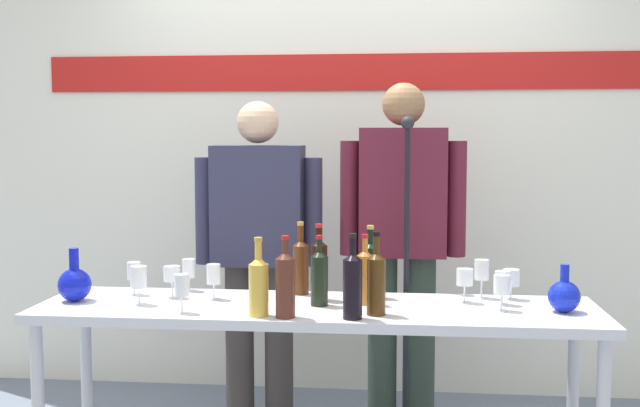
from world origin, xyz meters
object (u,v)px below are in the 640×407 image
at_px(wine_bottle_1, 365,275).
at_px(wine_glass_left_5, 172,275).
at_px(wine_glass_right_4, 511,278).
at_px(wine_bottle_3, 320,267).
at_px(wine_glass_right_3, 503,281).
at_px(wine_bottle_2, 259,284).
at_px(wine_bottle_4, 285,283).
at_px(wine_glass_right_1, 482,271).
at_px(microphone_stand, 405,342).
at_px(presenter_left, 259,243).
at_px(wine_glass_left_1, 134,272).
at_px(wine_glass_right_2, 502,285).
at_px(wine_glass_left_0, 139,278).
at_px(decanter_blue_right, 564,295).
at_px(display_table, 316,321).
at_px(wine_bottle_6, 353,283).
at_px(wine_bottle_7, 370,267).
at_px(presenter_right, 402,236).
at_px(wine_glass_left_4, 214,275).
at_px(decanter_blue_left, 75,283).
at_px(wine_glass_left_2, 189,269).
at_px(wine_bottle_5, 376,281).
at_px(wine_glass_right_0, 465,278).
at_px(wine_bottle_8, 301,265).
at_px(wine_glass_left_3, 182,286).
at_px(wine_bottle_0, 319,276).

bearing_deg(wine_bottle_1, wine_glass_left_5, 177.06).
bearing_deg(wine_glass_left_5, wine_glass_right_4, 4.35).
relative_size(wine_bottle_3, wine_glass_right_3, 2.32).
distance_m(wine_bottle_2, wine_bottle_4, 0.11).
xyz_separation_m(wine_glass_right_1, microphone_stand, (-0.32, 0.18, -0.37)).
relative_size(presenter_left, wine_bottle_1, 5.62).
xyz_separation_m(wine_glass_left_5, wine_glass_right_3, (1.38, 0.00, -0.00)).
bearing_deg(wine_glass_left_1, wine_glass_right_1, 3.16).
bearing_deg(presenter_left, wine_glass_right_2, -30.55).
bearing_deg(wine_glass_left_0, decanter_blue_right, 1.12).
bearing_deg(display_table, wine_glass_right_4, 13.72).
bearing_deg(wine_bottle_2, microphone_stand, 46.32).
bearing_deg(wine_glass_right_3, wine_bottle_6, -152.95).
distance_m(presenter_left, wine_bottle_7, 0.71).
distance_m(display_table, wine_glass_right_3, 0.78).
height_order(display_table, wine_glass_right_4, wine_glass_right_4).
bearing_deg(wine_glass_right_3, presenter_right, 127.34).
relative_size(presenter_left, wine_bottle_7, 5.24).
relative_size(wine_glass_left_4, wine_glass_right_2, 1.05).
bearing_deg(wine_glass_right_1, microphone_stand, 150.91).
bearing_deg(presenter_left, decanter_blue_left, -135.80).
height_order(decanter_blue_right, wine_bottle_6, wine_bottle_6).
bearing_deg(wine_bottle_1, wine_glass_left_2, 166.39).
bearing_deg(wine_bottle_5, wine_glass_right_0, 35.33).
xyz_separation_m(decanter_blue_left, wine_glass_left_2, (0.41, 0.26, 0.02)).
bearing_deg(wine_glass_left_5, wine_glass_left_4, -4.61).
relative_size(wine_bottle_1, wine_bottle_8, 0.91).
height_order(wine_bottle_7, wine_glass_left_3, wine_bottle_7).
distance_m(wine_bottle_3, wine_glass_left_4, 0.45).
bearing_deg(decanter_blue_right, wine_bottle_4, -169.57).
distance_m(wine_bottle_5, wine_bottle_6, 0.11).
bearing_deg(decanter_blue_left, display_table, 1.32).
bearing_deg(wine_glass_left_0, wine_bottle_5, -4.93).
xyz_separation_m(decanter_blue_left, wine_glass_right_0, (1.61, 0.14, 0.03)).
distance_m(wine_glass_left_4, wine_glass_right_1, 1.13).
xyz_separation_m(presenter_right, wine_glass_left_2, (-0.94, -0.38, -0.11)).
distance_m(display_table, wine_bottle_0, 0.19).
relative_size(wine_bottle_3, wine_glass_right_2, 2.25).
xyz_separation_m(presenter_right, wine_glass_right_4, (0.45, -0.42, -0.12)).
bearing_deg(presenter_left, wine_glass_left_3, -100.99).
relative_size(decanter_blue_right, wine_bottle_8, 0.60).
xyz_separation_m(wine_bottle_5, wine_bottle_6, (-0.09, -0.07, 0.00)).
height_order(wine_bottle_1, wine_glass_left_1, wine_bottle_1).
bearing_deg(wine_bottle_7, presenter_right, 72.48).
distance_m(wine_bottle_6, wine_bottle_7, 0.40).
bearing_deg(wine_bottle_4, decanter_blue_right, 10.43).
xyz_separation_m(display_table, presenter_left, (-0.35, 0.62, 0.23)).
bearing_deg(wine_glass_right_0, wine_bottle_7, 170.15).
height_order(wine_bottle_2, wine_glass_right_1, wine_bottle_2).
relative_size(wine_bottle_4, wine_glass_right_4, 2.44).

